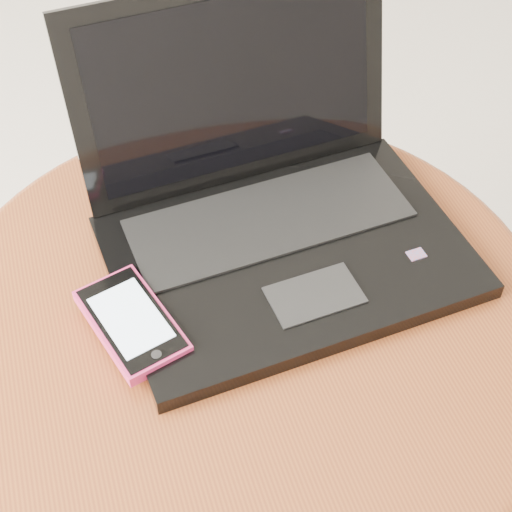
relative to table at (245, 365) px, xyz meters
name	(u,v)px	position (x,y,z in m)	size (l,w,h in m)	color
table	(245,365)	(0.00, 0.00, 0.00)	(0.64, 0.64, 0.51)	brown
laptop	(272,206)	(0.06, 0.09, 0.15)	(0.38, 0.34, 0.24)	black
phone_black	(150,319)	(-0.10, 0.01, 0.12)	(0.09, 0.14, 0.01)	black
phone_pink	(131,322)	(-0.11, 0.00, 0.13)	(0.10, 0.14, 0.02)	#D12B67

